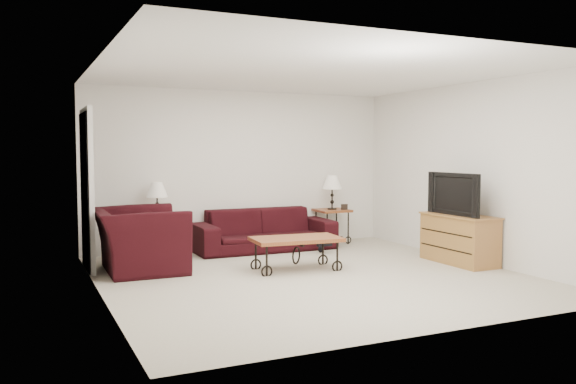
# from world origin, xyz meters

# --- Properties ---
(ground) EXTENTS (5.00, 5.00, 0.00)m
(ground) POSITION_xyz_m (0.00, 0.00, 0.00)
(ground) COLOR beige
(ground) RESTS_ON ground
(wall_back) EXTENTS (5.00, 0.02, 2.50)m
(wall_back) POSITION_xyz_m (0.00, 2.50, 1.25)
(wall_back) COLOR silver
(wall_back) RESTS_ON ground
(wall_front) EXTENTS (5.00, 0.02, 2.50)m
(wall_front) POSITION_xyz_m (0.00, -2.50, 1.25)
(wall_front) COLOR silver
(wall_front) RESTS_ON ground
(wall_left) EXTENTS (0.02, 5.00, 2.50)m
(wall_left) POSITION_xyz_m (-2.50, 0.00, 1.25)
(wall_left) COLOR silver
(wall_left) RESTS_ON ground
(wall_right) EXTENTS (0.02, 5.00, 2.50)m
(wall_right) POSITION_xyz_m (2.50, 0.00, 1.25)
(wall_right) COLOR silver
(wall_right) RESTS_ON ground
(ceiling) EXTENTS (5.00, 5.00, 0.00)m
(ceiling) POSITION_xyz_m (0.00, 0.00, 2.50)
(ceiling) COLOR white
(ceiling) RESTS_ON wall_back
(doorway) EXTENTS (0.08, 0.94, 2.04)m
(doorway) POSITION_xyz_m (-2.47, 1.65, 1.02)
(doorway) COLOR black
(doorway) RESTS_ON ground
(sofa) EXTENTS (2.19, 0.86, 0.64)m
(sofa) POSITION_xyz_m (0.20, 2.02, 0.32)
(sofa) COLOR black
(sofa) RESTS_ON ground
(side_table_left) EXTENTS (0.57, 0.57, 0.55)m
(side_table_left) POSITION_xyz_m (-1.42, 2.20, 0.27)
(side_table_left) COLOR brown
(side_table_left) RESTS_ON ground
(side_table_right) EXTENTS (0.53, 0.53, 0.57)m
(side_table_right) POSITION_xyz_m (1.50, 2.20, 0.29)
(side_table_right) COLOR brown
(side_table_right) RESTS_ON ground
(lamp_left) EXTENTS (0.36, 0.36, 0.55)m
(lamp_left) POSITION_xyz_m (-1.42, 2.20, 0.82)
(lamp_left) COLOR black
(lamp_left) RESTS_ON side_table_left
(lamp_right) EXTENTS (0.33, 0.33, 0.57)m
(lamp_right) POSITION_xyz_m (1.50, 2.20, 0.86)
(lamp_right) COLOR black
(lamp_right) RESTS_ON side_table_right
(photo_frame_left) EXTENTS (0.11, 0.05, 0.09)m
(photo_frame_left) POSITION_xyz_m (-1.57, 2.05, 0.59)
(photo_frame_left) COLOR black
(photo_frame_left) RESTS_ON side_table_left
(photo_frame_right) EXTENTS (0.11, 0.04, 0.10)m
(photo_frame_right) POSITION_xyz_m (1.65, 2.05, 0.62)
(photo_frame_right) COLOR black
(photo_frame_right) RESTS_ON side_table_right
(coffee_table) EXTENTS (1.19, 0.71, 0.43)m
(coffee_table) POSITION_xyz_m (-0.01, 0.42, 0.21)
(coffee_table) COLOR brown
(coffee_table) RESTS_ON ground
(armchair) EXTENTS (1.11, 1.26, 0.81)m
(armchair) POSITION_xyz_m (-1.88, 1.20, 0.41)
(armchair) COLOR black
(armchair) RESTS_ON ground
(throw_pillow) EXTENTS (0.10, 0.37, 0.37)m
(throw_pillow) POSITION_xyz_m (-1.72, 1.15, 0.52)
(throw_pillow) COLOR #C07218
(throw_pillow) RESTS_ON armchair
(tv_stand) EXTENTS (0.47, 1.12, 0.67)m
(tv_stand) POSITION_xyz_m (2.23, -0.09, 0.34)
(tv_stand) COLOR #A7663E
(tv_stand) RESTS_ON ground
(television) EXTENTS (0.13, 1.00, 0.58)m
(television) POSITION_xyz_m (2.21, -0.09, 0.96)
(television) COLOR black
(television) RESTS_ON tv_stand
(backpack) EXTENTS (0.38, 0.30, 0.47)m
(backpack) POSITION_xyz_m (0.89, 1.45, 0.24)
(backpack) COLOR black
(backpack) RESTS_ON ground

